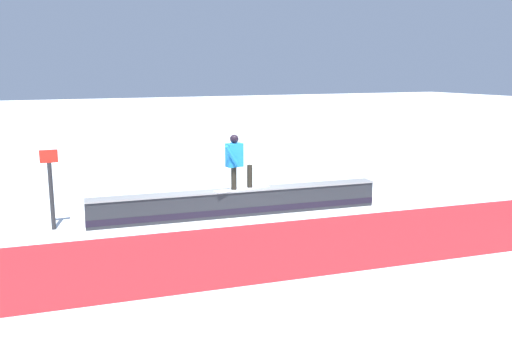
% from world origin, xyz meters
% --- Properties ---
extents(ground_plane, '(120.00, 120.00, 0.00)m').
position_xyz_m(ground_plane, '(0.00, 0.00, 0.00)').
color(ground_plane, white).
extents(grind_box, '(7.56, 1.19, 0.69)m').
position_xyz_m(grind_box, '(0.00, 0.00, 0.31)').
color(grind_box, '#25272C').
rests_on(grind_box, ground_plane).
extents(snowboarder, '(1.53, 0.55, 1.42)m').
position_xyz_m(snowboarder, '(0.07, 0.03, 1.45)').
color(snowboarder, silver).
rests_on(snowboarder, grind_box).
extents(safety_fence, '(12.37, 1.27, 1.08)m').
position_xyz_m(safety_fence, '(0.00, 4.38, 0.54)').
color(safety_fence, red).
rests_on(safety_fence, ground_plane).
extents(trail_marker, '(0.40, 0.10, 1.89)m').
position_xyz_m(trail_marker, '(4.44, -0.63, 1.02)').
color(trail_marker, '#262628').
rests_on(trail_marker, ground_plane).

